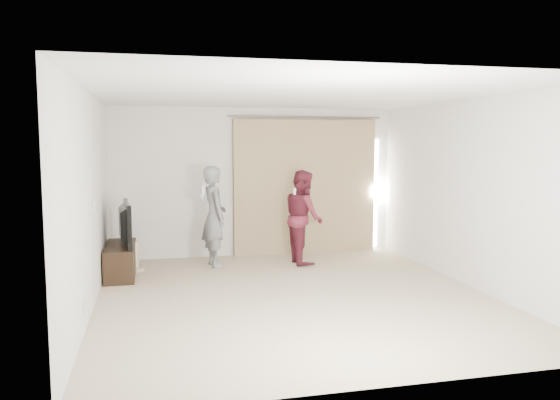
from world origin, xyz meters
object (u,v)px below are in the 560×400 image
(tv, at_px, (120,224))
(person_woman, at_px, (303,217))
(person_man, at_px, (214,216))
(tv_console, at_px, (121,260))

(tv, xyz_separation_m, person_woman, (2.91, 0.24, -0.02))
(tv, relative_size, person_woman, 0.72)
(tv, distance_m, person_woman, 2.92)
(person_woman, bearing_deg, person_man, 176.00)
(person_woman, bearing_deg, tv_console, -175.30)
(person_man, bearing_deg, tv_console, -166.74)
(person_woman, bearing_deg, tv, -175.30)
(tv_console, height_order, person_man, person_man)
(tv_console, distance_m, person_woman, 2.97)
(person_man, distance_m, person_woman, 1.47)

